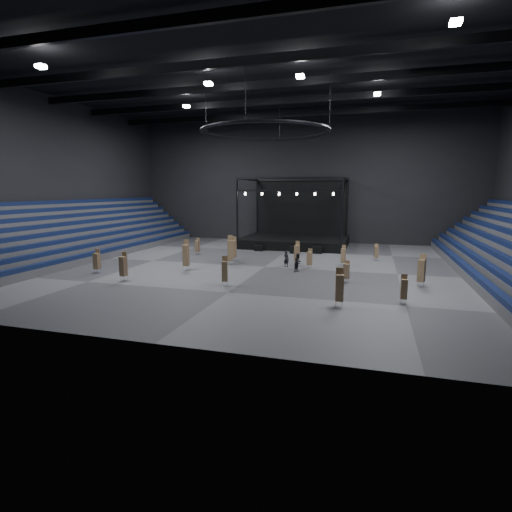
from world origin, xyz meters
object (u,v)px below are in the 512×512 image
(chair_stack_7, at_px, (309,258))
(man_center, at_px, (286,259))
(flight_case_left, at_px, (259,248))
(chair_stack_13, at_px, (404,288))
(chair_stack_1, at_px, (343,255))
(chair_stack_2, at_px, (197,246))
(chair_stack_11, at_px, (234,249))
(stage, at_px, (295,235))
(chair_stack_5, at_px, (339,287))
(chair_stack_3, at_px, (422,270))
(flight_case_right, at_px, (317,250))
(chair_stack_4, at_px, (346,271))
(chair_stack_12, at_px, (225,271))
(chair_stack_14, at_px, (97,261))
(crew_member, at_px, (298,263))
(chair_stack_10, at_px, (123,266))
(chair_stack_0, at_px, (230,250))
(chair_stack_6, at_px, (376,252))
(flight_case_mid, at_px, (295,250))
(chair_stack_8, at_px, (297,253))
(chair_stack_9, at_px, (186,255))

(chair_stack_7, bearing_deg, man_center, -167.36)
(flight_case_left, bearing_deg, chair_stack_13, -51.58)
(flight_case_left, xyz_separation_m, chair_stack_1, (10.92, -7.35, 0.74))
(chair_stack_2, bearing_deg, chair_stack_11, -17.00)
(stage, relative_size, chair_stack_5, 5.39)
(chair_stack_3, xyz_separation_m, chair_stack_7, (-9.61, 5.03, -0.32))
(flight_case_right, bearing_deg, chair_stack_11, -135.99)
(flight_case_left, distance_m, flight_case_right, 7.29)
(flight_case_left, bearing_deg, man_center, -59.55)
(stage, distance_m, flight_case_left, 7.23)
(chair_stack_4, distance_m, chair_stack_12, 9.99)
(flight_case_right, bearing_deg, chair_stack_14, -135.99)
(chair_stack_2, distance_m, crew_member, 14.91)
(chair_stack_2, bearing_deg, chair_stack_10, -79.49)
(chair_stack_5, height_order, chair_stack_10, chair_stack_5)
(chair_stack_14, height_order, man_center, chair_stack_14)
(chair_stack_4, relative_size, crew_member, 1.06)
(chair_stack_0, relative_size, chair_stack_7, 1.56)
(stage, bearing_deg, chair_stack_6, -41.24)
(flight_case_mid, bearing_deg, chair_stack_4, -63.51)
(chair_stack_7, distance_m, chair_stack_8, 1.86)
(chair_stack_6, bearing_deg, chair_stack_5, -107.07)
(man_center, bearing_deg, chair_stack_9, 49.74)
(chair_stack_12, height_order, chair_stack_13, chair_stack_12)
(flight_case_mid, xyz_separation_m, chair_stack_10, (-11.06, -18.55, 0.86))
(chair_stack_9, relative_size, chair_stack_14, 1.33)
(chair_stack_4, xyz_separation_m, chair_stack_5, (0.03, -7.28, 0.35))
(stage, relative_size, chair_stack_11, 5.29)
(chair_stack_11, xyz_separation_m, crew_member, (7.70, -3.76, -0.48))
(chair_stack_12, bearing_deg, chair_stack_0, 91.65)
(chair_stack_4, height_order, chair_stack_7, chair_stack_7)
(chair_stack_7, bearing_deg, stage, 120.53)
(flight_case_left, xyz_separation_m, chair_stack_7, (7.86, -9.51, 0.67))
(chair_stack_10, height_order, chair_stack_12, chair_stack_10)
(chair_stack_11, bearing_deg, chair_stack_2, 166.95)
(chair_stack_5, height_order, chair_stack_11, chair_stack_11)
(flight_case_right, height_order, crew_member, crew_member)
(chair_stack_6, height_order, chair_stack_7, chair_stack_7)
(flight_case_left, bearing_deg, chair_stack_2, -143.00)
(chair_stack_0, distance_m, chair_stack_10, 11.26)
(crew_member, bearing_deg, chair_stack_7, -0.22)
(chair_stack_4, bearing_deg, man_center, 157.09)
(flight_case_right, height_order, chair_stack_10, chair_stack_10)
(chair_stack_2, distance_m, chair_stack_13, 26.81)
(chair_stack_9, bearing_deg, chair_stack_12, -44.53)
(chair_stack_8, distance_m, chair_stack_11, 7.06)
(stage, xyz_separation_m, chair_stack_8, (2.94, -14.62, -0.18))
(chair_stack_6, bearing_deg, chair_stack_2, 174.62)
(crew_member, bearing_deg, chair_stack_2, 85.08)
(chair_stack_2, xyz_separation_m, chair_stack_9, (2.92, -8.96, 0.44))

